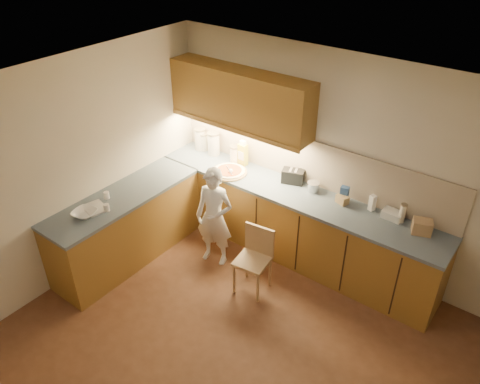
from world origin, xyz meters
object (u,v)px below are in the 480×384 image
at_px(wooden_chair, 255,255).
at_px(toaster, 293,176).
at_px(child, 214,217).
at_px(pizza_on_board, 229,171).
at_px(oil_jug, 243,154).

xyz_separation_m(wooden_chair, toaster, (-0.13, 0.97, 0.54)).
bearing_deg(child, toaster, 44.72).
bearing_deg(wooden_chair, child, 164.76).
height_order(pizza_on_board, toaster, pizza_on_board).
xyz_separation_m(pizza_on_board, toaster, (0.77, 0.29, 0.07)).
distance_m(child, toaster, 1.09).
bearing_deg(toaster, pizza_on_board, -179.11).
xyz_separation_m(child, toaster, (0.55, 0.87, 0.36)).
xyz_separation_m(pizza_on_board, child, (0.23, -0.58, -0.29)).
bearing_deg(oil_jug, pizza_on_board, -91.14).
bearing_deg(toaster, child, -141.82).
height_order(child, wooden_chair, child).
bearing_deg(wooden_chair, pizza_on_board, 135.85).
relative_size(child, toaster, 4.28).
relative_size(pizza_on_board, child, 0.36).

